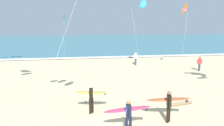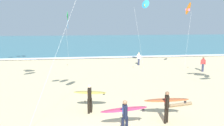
# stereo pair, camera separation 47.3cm
# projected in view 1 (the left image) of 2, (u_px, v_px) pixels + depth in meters

# --- Properties ---
(ocean_water) EXTENTS (160.00, 60.00, 0.08)m
(ocean_water) POSITION_uv_depth(u_px,v_px,m) (82.00, 42.00, 61.94)
(ocean_water) COLOR teal
(ocean_water) RESTS_ON ground
(shoreline_foam) EXTENTS (160.00, 1.55, 0.01)m
(shoreline_foam) POSITION_uv_depth(u_px,v_px,m) (89.00, 58.00, 33.09)
(shoreline_foam) COLOR white
(shoreline_foam) RESTS_ON ocean_water
(surfer_lead) EXTENTS (1.99, 1.03, 1.71)m
(surfer_lead) POSITION_uv_depth(u_px,v_px,m) (91.00, 95.00, 12.94)
(surfer_lead) COLOR black
(surfer_lead) RESTS_ON ground
(surfer_trailing) EXTENTS (2.28, 0.95, 1.71)m
(surfer_trailing) POSITION_uv_depth(u_px,v_px,m) (128.00, 112.00, 10.42)
(surfer_trailing) COLOR black
(surfer_trailing) RESTS_ON ground
(surfer_third) EXTENTS (2.41, 1.19, 1.71)m
(surfer_third) POSITION_uv_depth(u_px,v_px,m) (168.00, 102.00, 11.80)
(surfer_third) COLOR black
(surfer_third) RESTS_ON ground
(kite_diamond_emerald_mid) EXTENTS (0.22, 2.15, 6.53)m
(kite_diamond_emerald_mid) POSITION_uv_depth(u_px,v_px,m) (64.00, 18.00, 27.89)
(kite_diamond_emerald_mid) COLOR green
(kite_diamond_emerald_mid) RESTS_ON ground
(kite_delta_cobalt_far) EXTENTS (1.41, 1.71, 7.62)m
(kite_delta_cobalt_far) POSITION_uv_depth(u_px,v_px,m) (142.00, 4.00, 24.15)
(kite_delta_cobalt_far) COLOR #2D99DB
(kite_delta_cobalt_far) RESTS_ON ground
(kite_delta_amber_low) EXTENTS (1.73, 2.01, 7.29)m
(kite_delta_amber_low) POSITION_uv_depth(u_px,v_px,m) (184.00, 9.00, 23.63)
(kite_delta_amber_low) COLOR orange
(kite_delta_amber_low) RESTS_ON ground
(bystander_red_top) EXTENTS (0.43, 0.32, 1.59)m
(bystander_red_top) POSITION_uv_depth(u_px,v_px,m) (199.00, 64.00, 24.18)
(bystander_red_top) COLOR #2D334C
(bystander_red_top) RESTS_ON ground
(bystander_white_top) EXTENTS (0.45, 0.31, 1.59)m
(bystander_white_top) POSITION_uv_depth(u_px,v_px,m) (136.00, 59.00, 27.57)
(bystander_white_top) COLOR #2D334C
(bystander_white_top) RESTS_ON ground
(driftwood_log) EXTENTS (1.60, 0.47, 0.19)m
(driftwood_log) POSITION_uv_depth(u_px,v_px,m) (181.00, 104.00, 14.20)
(driftwood_log) COLOR #846B4C
(driftwood_log) RESTS_ON ground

